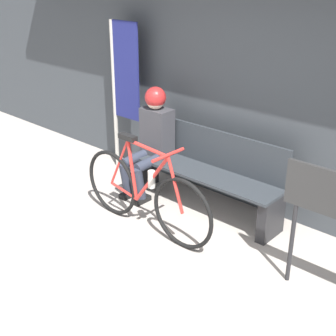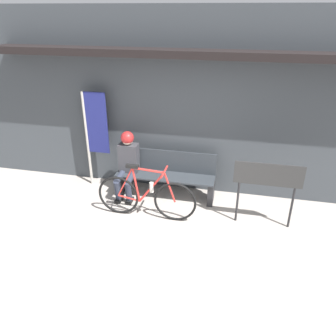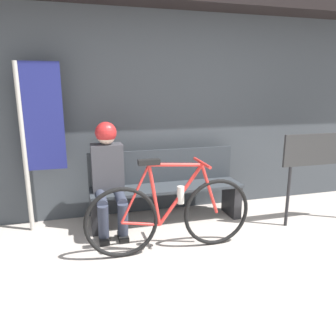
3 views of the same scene
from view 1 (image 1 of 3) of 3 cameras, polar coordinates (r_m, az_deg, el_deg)
The scene contains 6 objects.
ground_plane at distance 3.79m, azimuth -10.88°, elevation -16.41°, with size 24.00×24.00×0.00m, color #ADA399.
storefront_wall at distance 4.70m, azimuth 11.07°, elevation 14.11°, with size 12.00×0.56×3.20m.
park_bench_near at distance 4.91m, azimuth 4.58°, elevation -0.59°, with size 1.77×0.42×0.84m.
bicycle at distance 4.50m, azimuth -2.86°, elevation -3.13°, with size 1.65×0.40×0.93m.
person_seated at distance 5.13m, azimuth -2.02°, elevation 4.13°, with size 0.34×0.59×1.21m.
banner_pole at distance 5.65m, azimuth -5.60°, elevation 10.61°, with size 0.45×0.05×1.83m.
Camera 1 is at (2.41, -1.64, 2.42)m, focal length 50.00 mm.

